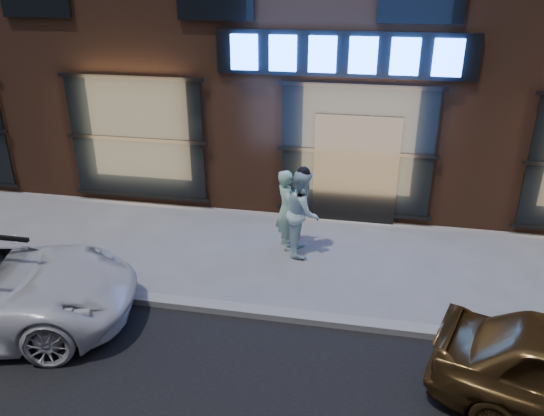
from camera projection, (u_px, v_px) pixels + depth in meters
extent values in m
plane|color=slate|center=(338.00, 325.00, 8.36)|extent=(90.00, 90.00, 0.00)
cube|color=gray|center=(338.00, 321.00, 8.34)|extent=(60.00, 0.25, 0.12)
cube|color=black|center=(343.00, 54.00, 10.51)|extent=(5.20, 0.06, 0.90)
cube|color=black|center=(355.00, 170.00, 11.39)|extent=(1.80, 0.10, 2.40)
cube|color=#FFBF72|center=(137.00, 138.00, 12.16)|extent=(3.00, 0.04, 2.60)
cube|color=black|center=(137.00, 139.00, 12.12)|extent=(3.20, 0.06, 2.80)
cube|color=#FFBF72|center=(357.00, 151.00, 11.28)|extent=(3.00, 0.04, 2.60)
cube|color=black|center=(357.00, 152.00, 11.24)|extent=(3.20, 0.06, 2.80)
cube|color=#2659FF|center=(244.00, 52.00, 10.80)|extent=(0.55, 0.12, 0.70)
cube|color=#2659FF|center=(283.00, 53.00, 10.66)|extent=(0.55, 0.12, 0.70)
cube|color=#2659FF|center=(322.00, 54.00, 10.52)|extent=(0.55, 0.12, 0.70)
cube|color=#2659FF|center=(363.00, 55.00, 10.37)|extent=(0.55, 0.12, 0.70)
cube|color=#2659FF|center=(405.00, 56.00, 10.23)|extent=(0.55, 0.12, 0.70)
cube|color=#2659FF|center=(448.00, 58.00, 10.09)|extent=(0.55, 0.12, 0.70)
imported|color=#A2D5AC|center=(286.00, 210.00, 10.40)|extent=(0.63, 0.71, 1.64)
imported|color=silver|center=(303.00, 212.00, 10.22)|extent=(0.76, 0.91, 1.71)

